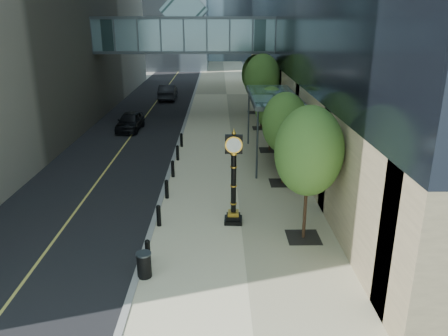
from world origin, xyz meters
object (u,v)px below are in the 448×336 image
Objects in this scene: street_clock at (234,184)px; car_near at (130,121)px; pedestrian at (286,151)px; car_far at (168,92)px; trash_bin at (144,266)px.

car_near is at bearing 117.42° from street_clock.
car_near is at bearing -55.28° from pedestrian.
street_clock is 0.97× the size of car_near.
car_far is (-6.48, 32.23, -1.05)m from street_clock.
pedestrian is at bearing 112.30° from car_far.
pedestrian is 0.41× the size of car_near.
pedestrian is at bearing -36.12° from car_near.
car_far is (1.56, 14.58, 0.10)m from car_near.
street_clock is 2.36× the size of pedestrian.
street_clock is 9.08m from pedestrian.
pedestrian reaches higher than trash_bin.
trash_bin is 36.78m from car_far.
pedestrian is 0.35× the size of car_far.
car_near is 14.67m from car_far.
car_near reaches higher than trash_bin.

